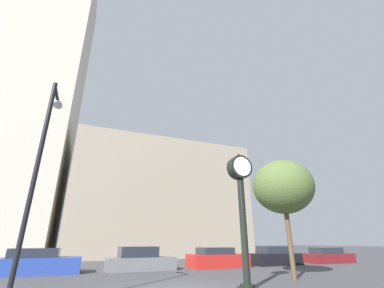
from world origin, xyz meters
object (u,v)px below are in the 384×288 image
at_px(car_blue, 37,263).
at_px(car_grey, 140,260).
at_px(street_clock, 242,199).
at_px(car_black, 275,257).
at_px(car_maroon, 328,256).
at_px(street_lamp_left, 43,150).
at_px(car_red, 217,259).
at_px(bare_tree, 283,187).

relative_size(car_blue, car_grey, 1.04).
height_order(street_clock, car_black, street_clock).
distance_m(car_grey, car_maroon, 16.45).
xyz_separation_m(street_clock, car_maroon, (14.04, 8.82, -2.87)).
bearing_deg(street_clock, street_lamp_left, -177.45).
height_order(street_clock, car_red, street_clock).
relative_size(street_clock, car_red, 1.26).
bearing_deg(car_grey, car_blue, 178.27).
height_order(car_red, bare_tree, bare_tree).
height_order(car_blue, bare_tree, bare_tree).
bearing_deg(street_clock, car_blue, 133.60).
distance_m(street_clock, car_maroon, 16.83).
xyz_separation_m(car_black, bare_tree, (-4.51, -6.99, 3.95)).
relative_size(car_blue, car_red, 1.06).
bearing_deg(car_grey, bare_tree, -50.91).
xyz_separation_m(car_grey, bare_tree, (6.20, -7.05, 3.94)).
distance_m(car_black, street_lamp_left, 18.71).
relative_size(car_blue, car_maroon, 1.08).
height_order(car_black, bare_tree, bare_tree).
bearing_deg(car_maroon, street_lamp_left, -155.31).
distance_m(street_clock, street_lamp_left, 7.70).
relative_size(car_grey, car_maroon, 1.04).
height_order(car_blue, car_black, car_black).
height_order(car_blue, car_red, car_blue).
bearing_deg(bare_tree, car_maroon, 34.79).
distance_m(car_grey, bare_tree, 10.18).
relative_size(car_black, bare_tree, 0.65).
height_order(street_clock, car_blue, street_clock).
distance_m(car_blue, street_lamp_left, 9.87).
xyz_separation_m(car_red, car_maroon, (10.88, 0.15, -0.04)).
relative_size(car_blue, car_black, 1.17).
height_order(car_grey, car_red, car_grey).
bearing_deg(car_maroon, car_red, -177.49).
xyz_separation_m(street_clock, car_black, (8.29, 8.70, -2.81)).
relative_size(car_maroon, bare_tree, 0.71).
xyz_separation_m(car_blue, street_lamp_left, (0.67, -9.03, 3.91)).
distance_m(car_red, street_lamp_left, 14.58).
bearing_deg(street_lamp_left, car_black, 29.60).
xyz_separation_m(car_red, bare_tree, (0.63, -6.97, 3.96)).
xyz_separation_m(car_red, street_lamp_left, (-10.76, -9.02, 3.92)).
bearing_deg(car_grey, car_black, -2.56).
bearing_deg(street_clock, car_black, 46.36).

